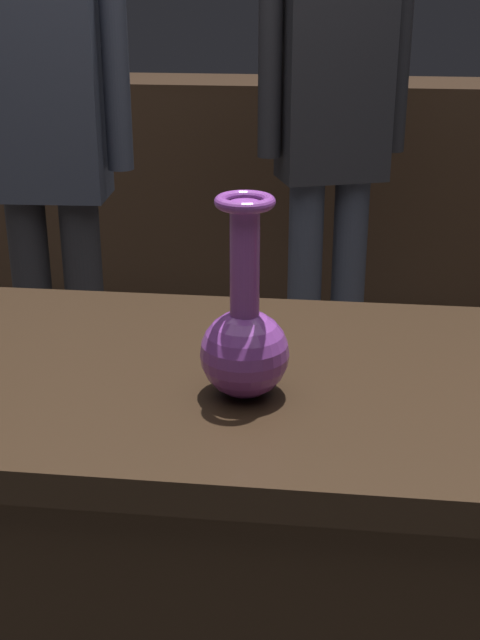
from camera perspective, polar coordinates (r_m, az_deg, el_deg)
display_plinth at (r=1.53m, az=-0.26°, el=-16.88°), size 1.20×0.64×0.80m
back_display_shelf at (r=3.49m, az=4.22°, el=7.61°), size 2.60×0.40×0.99m
vase_centerpiece at (r=1.21m, az=0.31°, el=-1.15°), size 0.13×0.13×0.29m
shelf_vase_center at (r=3.44m, az=4.52°, el=16.82°), size 0.10×0.10×0.20m
visitor_center_back at (r=2.68m, az=6.21°, el=12.46°), size 0.45×0.28×1.58m
visitor_near_left at (r=2.38m, az=-12.88°, el=11.64°), size 0.47×0.20×1.62m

